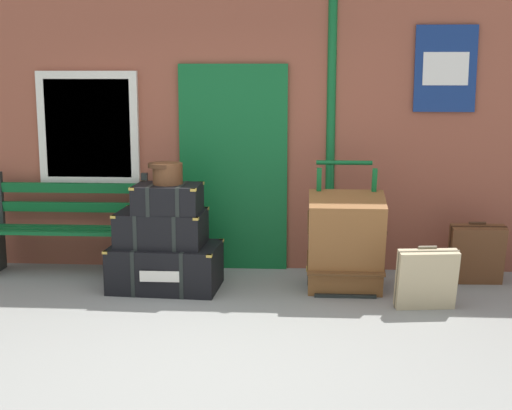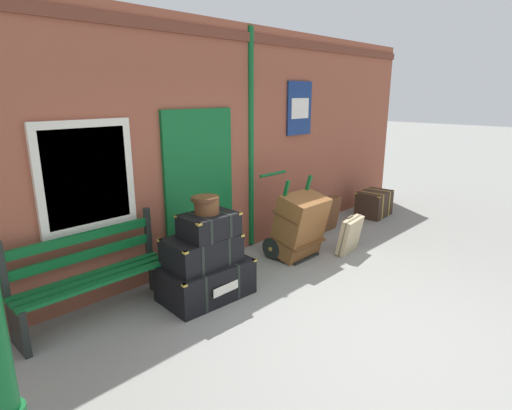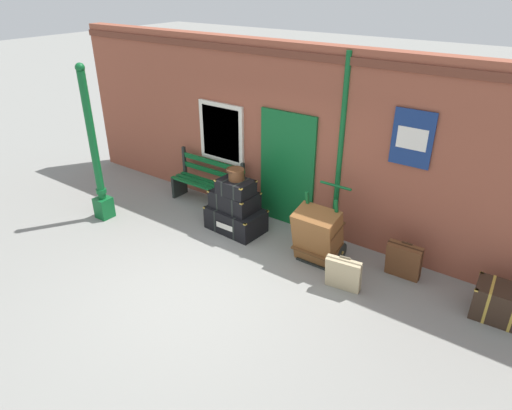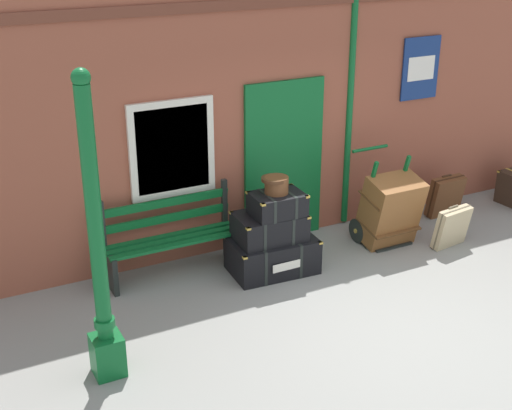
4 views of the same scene
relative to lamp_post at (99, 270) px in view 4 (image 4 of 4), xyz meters
The scene contains 12 objects.
ground_plane 3.19m from the lamp_post, 10.85° to the right, with size 60.00×60.00×0.00m, color gray.
brick_facade 3.61m from the lamp_post, 34.62° to the left, with size 10.40×0.35×3.20m.
lamp_post is the anchor object (origin of this frame).
platform_bench 2.12m from the lamp_post, 51.98° to the left, with size 1.60×0.43×1.01m.
steamer_trunk_base 2.72m from the lamp_post, 25.12° to the left, with size 1.05×0.71×0.43m.
steamer_trunk_middle 2.60m from the lamp_post, 25.74° to the left, with size 0.84×0.59×0.33m.
steamer_trunk_top 2.60m from the lamp_post, 24.07° to the left, with size 0.63×0.47×0.27m.
round_hatbox 2.60m from the lamp_post, 24.63° to the left, with size 0.32×0.29×0.20m.
porters_trolley 4.27m from the lamp_post, 16.97° to the left, with size 0.71×0.69×1.18m.
large_brown_trunk 4.19m from the lamp_post, 14.60° to the left, with size 0.70×0.63×0.96m.
suitcase_brown 4.79m from the lamp_post, ahead, with size 0.54×0.28×0.56m.
suitcase_charcoal 5.53m from the lamp_post, 15.19° to the left, with size 0.53×0.27×0.61m.
Camera 4 is at (-4.23, -4.91, 3.98)m, focal length 49.28 mm.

